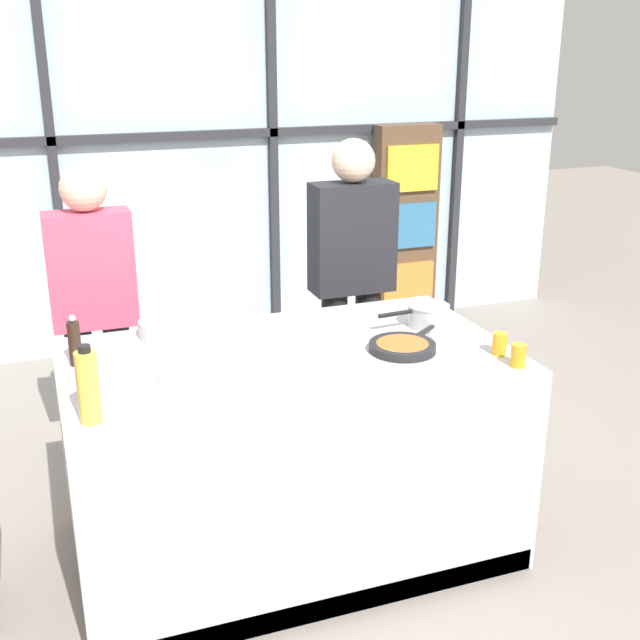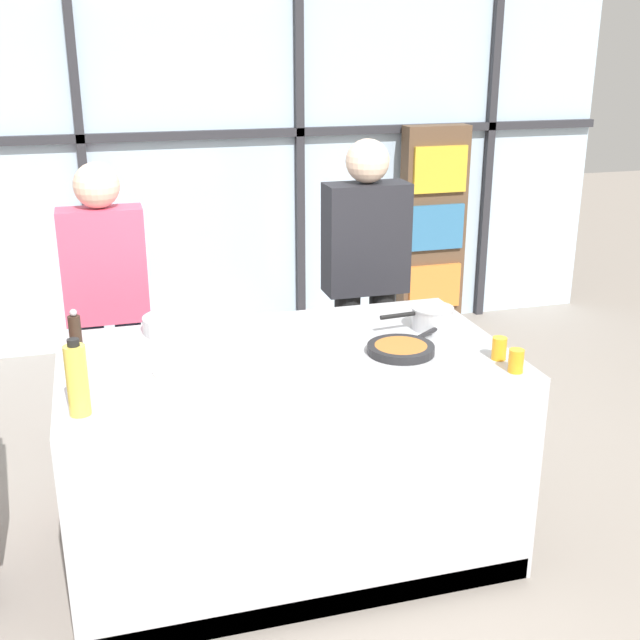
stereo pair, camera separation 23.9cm
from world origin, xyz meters
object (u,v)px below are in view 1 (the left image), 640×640
Objects in this scene: frying_pan at (403,346)px; juice_glass_far at (499,344)px; pepper_grinder at (75,342)px; saucepan at (428,314)px; juice_glass_near at (518,355)px; spectator_center_left at (352,272)px; white_plate at (186,374)px; oil_bottle at (88,386)px; spectator_far_left at (94,304)px; mixing_bowl at (169,327)px.

frying_pan is 0.40m from juice_glass_far.
juice_glass_far is (1.67, -0.49, -0.05)m from pepper_grinder.
saucepan is 3.76× the size of juice_glass_near.
spectator_center_left is 1.31m from juice_glass_far.
white_plate is at bearing -170.40° from saucepan.
oil_bottle reaches higher than saucepan.
juice_glass_far is at bearing -16.30° from pepper_grinder.
spectator_center_left is at bearing 43.31° from white_plate.
pepper_grinder is (-0.14, -0.82, 0.10)m from spectator_far_left.
saucepan is 1.57× the size of white_plate.
juice_glass_near is (0.13, -1.45, 0.02)m from spectator_center_left.
spectator_center_left is 1.15m from frying_pan.
juice_glass_far is at bearing -26.49° from frying_pan.
oil_bottle is at bearing 41.74° from spectator_center_left.
spectator_center_left is 5.95× the size of oil_bottle.
juice_glass_near is at bearing 95.22° from spectator_center_left.
frying_pan is at bearing -3.00° from white_plate.
saucepan is at bearing 45.55° from frying_pan.
pepper_grinder is at bearing 91.04° from oil_bottle.
spectator_far_left is at bearing 139.54° from juice_glass_far.
spectator_far_left is at bearing 114.27° from mixing_bowl.
oil_bottle is at bearing -88.96° from pepper_grinder.
saucepan is at bearing 90.90° from spectator_center_left.
mixing_bowl is 1.24× the size of pepper_grinder.
pepper_grinder reaches higher than saucepan.
pepper_grinder is at bearing 177.54° from saucepan.
saucepan is 0.44m from juice_glass_far.
juice_glass_far is at bearing -10.05° from white_plate.
white_plate is at bearing 103.23° from spectator_far_left.
mixing_bowl reaches higher than white_plate.
pepper_grinder is at bearing 146.41° from white_plate.
spectator_far_left is 3.60× the size of frying_pan.
spectator_far_left reaches higher than mixing_bowl.
pepper_grinder is at bearing 159.39° from juice_glass_near.
oil_bottle is (-1.55, -0.48, 0.08)m from saucepan.
spectator_far_left is 2.01m from juice_glass_far.
spectator_far_left is 0.96× the size of spectator_center_left.
white_plate is 1.06× the size of pepper_grinder.
saucepan is 1.66× the size of pepper_grinder.
juice_glass_far reaches higher than mixing_bowl.
pepper_grinder is (-0.01, 0.55, -0.03)m from oil_bottle.
juice_glass_near reaches higher than mixing_bowl.
juice_glass_far reaches higher than white_plate.
juice_glass_near reaches higher than white_plate.
frying_pan is at bearing 153.51° from juice_glass_far.
saucepan is at bearing 105.62° from juice_glass_far.
mixing_bowl is (0.02, 0.48, 0.03)m from white_plate.
spectator_center_left is 1.45m from juice_glass_near.
spectator_center_left is 6.35× the size of mixing_bowl.
spectator_far_left is 1.40m from spectator_center_left.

